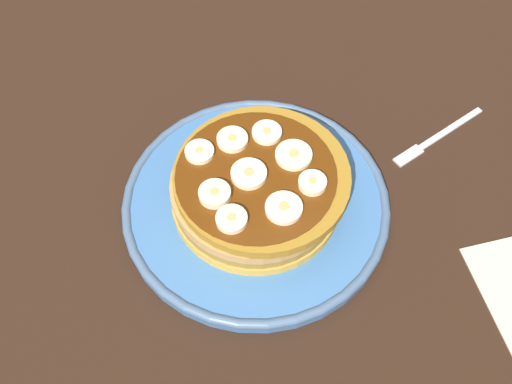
% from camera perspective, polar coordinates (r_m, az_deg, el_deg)
% --- Properties ---
extents(ground_plane, '(1.40, 1.40, 0.03)m').
position_cam_1_polar(ground_plane, '(0.62, -0.00, -2.24)').
color(ground_plane, black).
extents(plate, '(0.27, 0.27, 0.02)m').
position_cam_1_polar(plate, '(0.60, -0.00, -1.05)').
color(plate, '#3F72B2').
rests_on(plate, ground_plane).
extents(pancake_stack, '(0.17, 0.17, 0.05)m').
position_cam_1_polar(pancake_stack, '(0.58, 0.24, 0.45)').
color(pancake_stack, gold).
rests_on(pancake_stack, plate).
extents(banana_slice_0, '(0.03, 0.03, 0.01)m').
position_cam_1_polar(banana_slice_0, '(0.56, -0.69, 1.69)').
color(banana_slice_0, '#FCECC0').
rests_on(banana_slice_0, pancake_stack).
extents(banana_slice_1, '(0.03, 0.03, 0.01)m').
position_cam_1_polar(banana_slice_1, '(0.55, 5.41, 0.83)').
color(banana_slice_1, '#F9EBBC').
rests_on(banana_slice_1, pancake_stack).
extents(banana_slice_2, '(0.04, 0.04, 0.01)m').
position_cam_1_polar(banana_slice_2, '(0.57, 3.62, 3.50)').
color(banana_slice_2, '#EBEEBA').
rests_on(banana_slice_2, pancake_stack).
extents(banana_slice_3, '(0.03, 0.03, 0.01)m').
position_cam_1_polar(banana_slice_3, '(0.54, -3.96, -0.21)').
color(banana_slice_3, beige).
rests_on(banana_slice_3, pancake_stack).
extents(banana_slice_4, '(0.03, 0.03, 0.01)m').
position_cam_1_polar(banana_slice_4, '(0.54, 2.67, -1.57)').
color(banana_slice_4, '#FCE9C2').
rests_on(banana_slice_4, pancake_stack).
extents(banana_slice_5, '(0.03, 0.03, 0.01)m').
position_cam_1_polar(banana_slice_5, '(0.58, -5.42, 3.80)').
color(banana_slice_5, '#F3F0C5').
rests_on(banana_slice_5, pancake_stack).
extents(banana_slice_6, '(0.03, 0.03, 0.01)m').
position_cam_1_polar(banana_slice_6, '(0.59, 1.04, 5.65)').
color(banana_slice_6, '#F4E8BF').
rests_on(banana_slice_6, pancake_stack).
extents(banana_slice_7, '(0.03, 0.03, 0.01)m').
position_cam_1_polar(banana_slice_7, '(0.53, -2.35, -2.64)').
color(banana_slice_7, beige).
rests_on(banana_slice_7, pancake_stack).
extents(banana_slice_8, '(0.03, 0.03, 0.01)m').
position_cam_1_polar(banana_slice_8, '(0.58, -2.27, 4.99)').
color(banana_slice_8, '#FCEBBD').
rests_on(banana_slice_8, pancake_stack).
extents(fork, '(0.05, 0.13, 0.01)m').
position_cam_1_polar(fork, '(0.69, 16.68, 4.93)').
color(fork, silver).
rests_on(fork, ground_plane).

